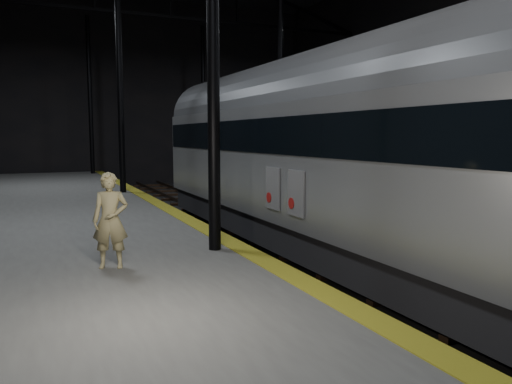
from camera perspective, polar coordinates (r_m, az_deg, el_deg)
ground at (r=16.15m, az=3.41°, el=-5.85°), size 44.00×44.00×0.00m
platform_left at (r=14.30m, az=-24.48°, el=-5.99°), size 9.00×43.80×1.00m
platform_right at (r=20.57m, az=22.31°, el=-2.25°), size 9.00×43.80×1.00m
tactile_strip at (r=14.77m, az=-7.85°, el=-3.09°), size 0.50×43.80×0.01m
track at (r=16.14m, az=3.41°, el=-5.62°), size 2.40×43.00×0.24m
train at (r=13.65m, az=8.29°, el=5.18°), size 3.16×21.14×5.65m
woman at (r=9.57m, az=-16.30°, el=-3.13°), size 0.74×0.59×1.78m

